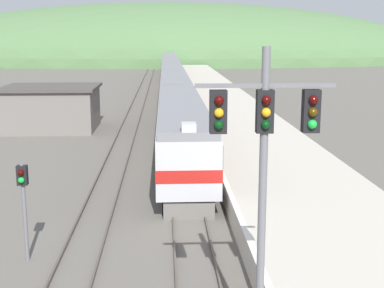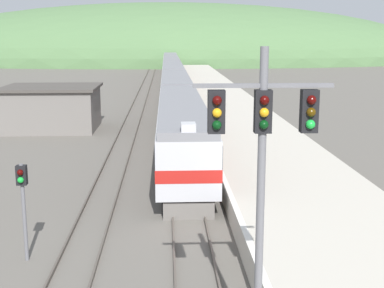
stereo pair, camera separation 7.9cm
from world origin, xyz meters
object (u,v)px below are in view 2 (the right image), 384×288
object	(u,v)px
signal_mast_main	(262,151)
signal_post_siding	(23,192)
carriage_fifth	(170,62)
carriage_second	(176,93)
carriage_third	(173,77)
express_train_lead_car	(182,130)
carriage_fourth	(171,68)

from	to	relation	value
signal_mast_main	signal_post_siding	xyz separation A→B (m)	(-7.44, 6.31, -2.80)
carriage_fifth	signal_post_siding	distance (m)	98.32
carriage_second	carriage_third	distance (m)	20.47
express_train_lead_car	signal_post_siding	xyz separation A→B (m)	(-6.13, -14.79, 0.45)
carriage_third	signal_mast_main	bearing A→B (deg)	-88.82
signal_post_siding	carriage_third	bearing A→B (deg)	83.88
express_train_lead_car	carriage_third	bearing A→B (deg)	90.00
carriage_second	carriage_fifth	distance (m)	61.42
carriage_fifth	signal_mast_main	bearing A→B (deg)	-89.28
signal_post_siding	carriage_second	bearing A→B (deg)	80.52
carriage_third	carriage_fifth	xyz separation A→B (m)	(0.00, 40.95, 0.00)
carriage_second	signal_mast_main	size ratio (longest dim) A/B	2.49
carriage_fourth	signal_mast_main	xyz separation A→B (m)	(1.31, -83.96, 3.26)
express_train_lead_car	signal_mast_main	xyz separation A→B (m)	(1.31, -21.10, 3.25)
carriage_second	carriage_fifth	size ratio (longest dim) A/B	1.00
carriage_fifth	carriage_fourth	bearing A→B (deg)	-90.00
carriage_second	express_train_lead_car	bearing A→B (deg)	-90.00
express_train_lead_car	signal_mast_main	distance (m)	21.39
signal_post_siding	signal_mast_main	bearing A→B (deg)	-40.27
signal_mast_main	express_train_lead_car	bearing A→B (deg)	93.56
carriage_fifth	carriage_third	bearing A→B (deg)	-90.00
express_train_lead_car	carriage_second	distance (m)	21.91
express_train_lead_car	carriage_third	world-z (taller)	express_train_lead_car
express_train_lead_car	signal_post_siding	distance (m)	16.02
express_train_lead_car	carriage_fifth	distance (m)	83.34
express_train_lead_car	carriage_third	distance (m)	42.39
express_train_lead_car	signal_post_siding	world-z (taller)	express_train_lead_car
carriage_third	signal_post_siding	xyz separation A→B (m)	(-6.13, -57.18, 0.46)
carriage_fourth	signal_post_siding	distance (m)	77.90
carriage_fourth	signal_post_siding	size ratio (longest dim) A/B	5.38
carriage_fourth	signal_mast_main	bearing A→B (deg)	-89.10
carriage_fourth	signal_mast_main	size ratio (longest dim) A/B	2.49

